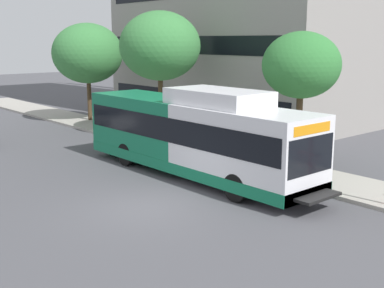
{
  "coord_description": "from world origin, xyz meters",
  "views": [
    {
      "loc": [
        -9.41,
        -13.12,
        5.51
      ],
      "look_at": [
        2.91,
        1.1,
        1.6
      ],
      "focal_mm": 47.23,
      "sensor_mm": 36.0,
      "label": 1
    }
  ],
  "objects_px": {
    "street_tree_near_stop": "(301,66)",
    "street_tree_far_block": "(88,53)",
    "street_tree_mid_block": "(160,46)",
    "transit_bus": "(194,135)"
  },
  "relations": [
    {
      "from": "street_tree_mid_block",
      "to": "street_tree_far_block",
      "type": "bearing_deg",
      "value": 93.12
    },
    {
      "from": "street_tree_near_stop",
      "to": "street_tree_far_block",
      "type": "xyz_separation_m",
      "value": [
        -0.53,
        17.04,
        0.17
      ]
    },
    {
      "from": "transit_bus",
      "to": "street_tree_near_stop",
      "type": "relative_size",
      "value": 2.14
    },
    {
      "from": "street_tree_far_block",
      "to": "transit_bus",
      "type": "bearing_deg",
      "value": -104.1
    },
    {
      "from": "street_tree_near_stop",
      "to": "street_tree_mid_block",
      "type": "distance_m",
      "value": 9.66
    },
    {
      "from": "transit_bus",
      "to": "street_tree_near_stop",
      "type": "distance_m",
      "value": 5.46
    },
    {
      "from": "street_tree_far_block",
      "to": "street_tree_mid_block",
      "type": "bearing_deg",
      "value": -86.88
    },
    {
      "from": "transit_bus",
      "to": "street_tree_mid_block",
      "type": "bearing_deg",
      "value": 61.43
    },
    {
      "from": "transit_bus",
      "to": "street_tree_near_stop",
      "type": "xyz_separation_m",
      "value": [
        4.33,
        -1.92,
        2.72
      ]
    },
    {
      "from": "street_tree_mid_block",
      "to": "street_tree_far_block",
      "type": "height_order",
      "value": "street_tree_mid_block"
    }
  ]
}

